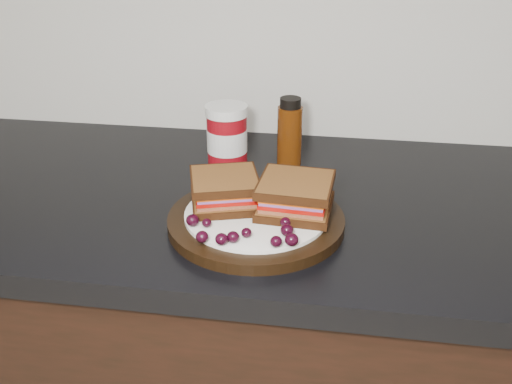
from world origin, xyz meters
TOP-DOWN VIEW (x-y plane):
  - countertop at (0.00, 1.70)m, footprint 3.98×0.60m
  - plate at (-0.09, 1.59)m, footprint 0.28×0.28m
  - sandwich_left at (-0.14, 1.61)m, footprint 0.13×0.13m
  - sandwich_right at (-0.03, 1.61)m, footprint 0.12×0.12m
  - grape_0 at (-0.18, 1.53)m, footprint 0.02×0.02m
  - grape_1 at (-0.16, 1.53)m, footprint 0.01×0.01m
  - grape_2 at (-0.15, 1.49)m, footprint 0.02×0.02m
  - grape_3 at (-0.12, 1.49)m, footprint 0.02×0.02m
  - grape_4 at (-0.11, 1.50)m, footprint 0.02×0.02m
  - grape_5 at (-0.09, 1.51)m, footprint 0.02×0.02m
  - grape_6 at (-0.05, 1.49)m, footprint 0.02×0.02m
  - grape_7 at (-0.03, 1.50)m, footprint 0.02×0.02m
  - grape_8 at (-0.04, 1.53)m, footprint 0.02×0.02m
  - grape_9 at (-0.04, 1.55)m, footprint 0.02×0.02m
  - grape_10 at (-0.00, 1.57)m, footprint 0.02×0.02m
  - grape_11 at (-0.01, 1.59)m, footprint 0.02×0.02m
  - grape_12 at (-0.02, 1.61)m, footprint 0.02×0.02m
  - grape_13 at (-0.04, 1.66)m, footprint 0.02×0.02m
  - grape_14 at (-0.16, 1.64)m, footprint 0.02×0.02m
  - grape_15 at (-0.15, 1.60)m, footprint 0.02×0.02m
  - grape_16 at (-0.17, 1.59)m, footprint 0.02×0.02m
  - grape_17 at (-0.17, 1.58)m, footprint 0.02×0.02m
  - grape_18 at (-0.16, 1.63)m, footprint 0.02×0.02m
  - grape_19 at (-0.17, 1.63)m, footprint 0.02×0.02m
  - grape_20 at (-0.15, 1.57)m, footprint 0.02×0.02m
  - condiment_jar at (-0.18, 1.82)m, footprint 0.09×0.09m
  - oil_bottle at (-0.06, 1.84)m, footprint 0.06×0.06m

SIDE VIEW (x-z plane):
  - countertop at x=0.00m, z-range 0.86..0.90m
  - plate at x=-0.09m, z-range 0.90..0.92m
  - grape_1 at x=-0.16m, z-range 0.92..0.94m
  - grape_13 at x=-0.04m, z-range 0.92..0.94m
  - grape_5 at x=-0.09m, z-range 0.92..0.94m
  - grape_20 at x=-0.15m, z-range 0.92..0.94m
  - grape_9 at x=-0.04m, z-range 0.92..0.94m
  - grape_6 at x=-0.05m, z-range 0.92..0.94m
  - grape_17 at x=-0.17m, z-range 0.92..0.94m
  - grape_4 at x=-0.11m, z-range 0.92..0.94m
  - grape_11 at x=-0.01m, z-range 0.92..0.94m
  - grape_16 at x=-0.17m, z-range 0.92..0.94m
  - grape_19 at x=-0.17m, z-range 0.92..0.94m
  - grape_2 at x=-0.15m, z-range 0.92..0.94m
  - grape_14 at x=-0.16m, z-range 0.92..0.94m
  - grape_3 at x=-0.12m, z-range 0.92..0.94m
  - grape_12 at x=-0.02m, z-range 0.92..0.94m
  - grape_8 at x=-0.04m, z-range 0.92..0.94m
  - grape_15 at x=-0.15m, z-range 0.92..0.94m
  - grape_0 at x=-0.18m, z-range 0.92..0.94m
  - grape_10 at x=0.00m, z-range 0.92..0.94m
  - grape_7 at x=-0.03m, z-range 0.92..0.94m
  - grape_18 at x=-0.16m, z-range 0.92..0.94m
  - sandwich_left at x=-0.14m, z-range 0.92..0.97m
  - sandwich_right at x=-0.03m, z-range 0.92..0.98m
  - condiment_jar at x=-0.18m, z-range 0.90..1.02m
  - oil_bottle at x=-0.06m, z-range 0.90..1.03m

